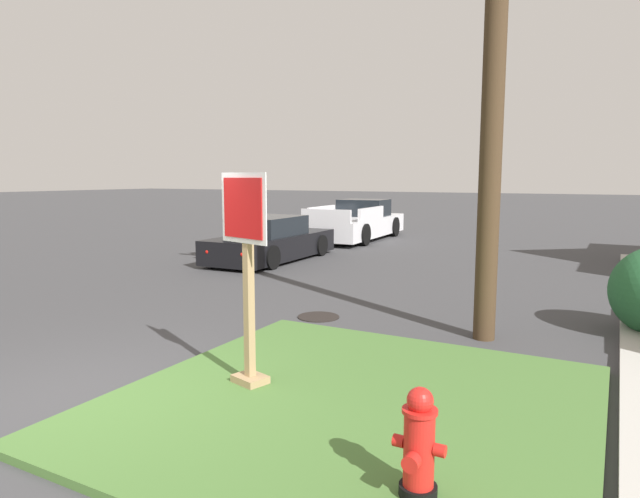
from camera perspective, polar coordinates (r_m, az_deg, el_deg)
ground_plane at (r=6.45m, az=-23.97°, el=-14.45°), size 160.00×160.00×0.00m
grass_corner_patch at (r=5.87m, az=3.13°, el=-15.59°), size 4.64×4.73×0.08m
fire_hydrant at (r=4.19m, az=10.16°, el=-19.35°), size 0.38×0.34×0.80m
stop_sign at (r=6.01m, az=-7.50°, el=-3.35°), size 0.72×0.37×2.30m
manhole_cover at (r=9.33m, az=-0.16°, el=-7.01°), size 0.70×0.70×0.02m
parked_sedan_black at (r=15.60m, az=-5.10°, el=0.81°), size 1.98×4.57×1.25m
pickup_truck_white at (r=20.87m, az=3.86°, el=2.70°), size 2.35×5.69×1.48m
utility_pole at (r=8.46m, az=17.74°, el=22.48°), size 1.80×0.31×8.78m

